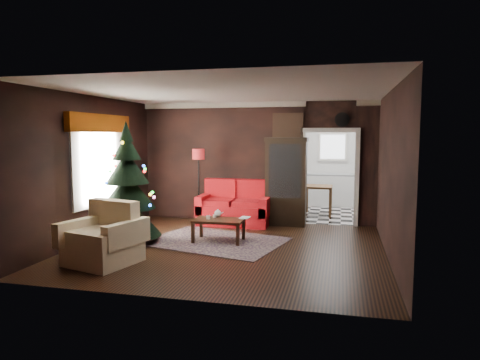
% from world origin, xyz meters
% --- Properties ---
extents(floor, '(5.50, 5.50, 0.00)m').
position_xyz_m(floor, '(0.00, 0.00, 0.00)').
color(floor, black).
rests_on(floor, ground).
extents(ceiling, '(5.50, 5.50, 0.00)m').
position_xyz_m(ceiling, '(0.00, 0.00, 2.80)').
color(ceiling, white).
rests_on(ceiling, ground).
extents(wall_back, '(5.50, 0.00, 5.50)m').
position_xyz_m(wall_back, '(0.00, 2.50, 1.40)').
color(wall_back, black).
rests_on(wall_back, ground).
extents(wall_front, '(5.50, 0.00, 5.50)m').
position_xyz_m(wall_front, '(0.00, -2.50, 1.40)').
color(wall_front, black).
rests_on(wall_front, ground).
extents(wall_left, '(0.00, 5.50, 5.50)m').
position_xyz_m(wall_left, '(-2.75, 0.00, 1.40)').
color(wall_left, black).
rests_on(wall_left, ground).
extents(wall_right, '(0.00, 5.50, 5.50)m').
position_xyz_m(wall_right, '(2.75, 0.00, 1.40)').
color(wall_right, black).
rests_on(wall_right, ground).
extents(doorway, '(1.10, 0.10, 2.10)m').
position_xyz_m(doorway, '(1.70, 2.50, 1.05)').
color(doorway, silver).
rests_on(doorway, ground).
extents(left_window, '(0.05, 1.60, 1.40)m').
position_xyz_m(left_window, '(-2.71, 0.20, 1.45)').
color(left_window, white).
rests_on(left_window, wall_left).
extents(valance, '(0.12, 2.10, 0.35)m').
position_xyz_m(valance, '(-2.63, 0.20, 2.27)').
color(valance, '#722F04').
rests_on(valance, wall_left).
extents(kitchen_floor, '(3.00, 3.00, 0.00)m').
position_xyz_m(kitchen_floor, '(1.70, 4.00, 0.00)').
color(kitchen_floor, silver).
rests_on(kitchen_floor, ground).
extents(kitchen_window, '(0.70, 0.06, 0.70)m').
position_xyz_m(kitchen_window, '(1.70, 5.45, 1.70)').
color(kitchen_window, white).
rests_on(kitchen_window, ground).
extents(rug, '(2.86, 2.36, 0.01)m').
position_xyz_m(rug, '(-0.37, 0.40, 0.01)').
color(rug, '#30242C').
rests_on(rug, ground).
extents(loveseat, '(1.70, 0.90, 1.00)m').
position_xyz_m(loveseat, '(-0.40, 2.05, 0.50)').
color(loveseat, maroon).
rests_on(loveseat, ground).
extents(curio_cabinet, '(0.90, 0.45, 1.90)m').
position_xyz_m(curio_cabinet, '(0.75, 2.27, 0.95)').
color(curio_cabinet, black).
rests_on(curio_cabinet, ground).
extents(floor_lamp, '(0.34, 0.34, 1.79)m').
position_xyz_m(floor_lamp, '(-1.22, 1.93, 0.83)').
color(floor_lamp, black).
rests_on(floor_lamp, ground).
extents(christmas_tree, '(1.59, 1.59, 2.35)m').
position_xyz_m(christmas_tree, '(-1.96, -0.03, 1.05)').
color(christmas_tree, '#0B3615').
rests_on(christmas_tree, ground).
extents(armchair, '(1.21, 1.21, 1.01)m').
position_xyz_m(armchair, '(-1.70, -1.36, 0.46)').
color(armchair, tan).
rests_on(armchair, ground).
extents(coffee_table, '(0.95, 0.58, 0.42)m').
position_xyz_m(coffee_table, '(-0.30, 0.41, 0.23)').
color(coffee_table, black).
rests_on(coffee_table, rug).
extents(teapot, '(0.18, 0.18, 0.15)m').
position_xyz_m(teapot, '(-0.39, 0.64, 0.51)').
color(teapot, silver).
rests_on(teapot, coffee_table).
extents(cup_a, '(0.09, 0.09, 0.06)m').
position_xyz_m(cup_a, '(-0.43, 0.56, 0.47)').
color(cup_a, white).
rests_on(cup_a, coffee_table).
extents(cup_b, '(0.09, 0.09, 0.07)m').
position_xyz_m(cup_b, '(-0.50, 0.38, 0.47)').
color(cup_b, white).
rests_on(cup_b, coffee_table).
extents(book, '(0.17, 0.03, 0.24)m').
position_xyz_m(book, '(0.07, 0.64, 0.56)').
color(book, '#87715E').
rests_on(book, coffee_table).
extents(wall_clock, '(0.32, 0.32, 0.06)m').
position_xyz_m(wall_clock, '(1.95, 2.45, 2.38)').
color(wall_clock, silver).
rests_on(wall_clock, wall_back).
extents(painting, '(0.62, 0.05, 0.52)m').
position_xyz_m(painting, '(0.75, 2.46, 2.25)').
color(painting, '#A96D42').
rests_on(painting, wall_back).
extents(kitchen_counter, '(1.80, 0.60, 0.90)m').
position_xyz_m(kitchen_counter, '(1.70, 5.20, 0.45)').
color(kitchen_counter, white).
rests_on(kitchen_counter, ground).
extents(kitchen_table, '(0.70, 0.70, 0.75)m').
position_xyz_m(kitchen_table, '(1.40, 3.70, 0.38)').
color(kitchen_table, brown).
rests_on(kitchen_table, ground).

